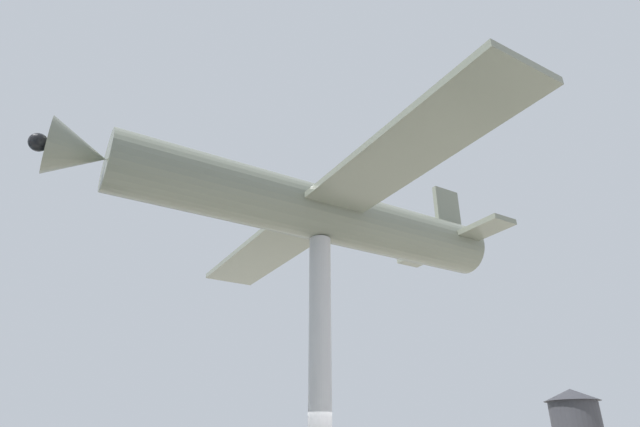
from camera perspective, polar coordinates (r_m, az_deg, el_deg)
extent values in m
cylinder|color=#B7B7BC|center=(13.91, 0.00, -17.00)|extent=(0.62, 0.62, 7.31)
cylinder|color=slate|center=(15.23, 0.00, 0.00)|extent=(2.14, 12.42, 1.69)
cube|color=slate|center=(15.23, 0.00, 0.00)|extent=(15.37, 2.57, 0.18)
cube|color=slate|center=(18.42, 14.76, -3.33)|extent=(4.93, 1.18, 0.18)
cube|color=slate|center=(18.85, 14.40, -0.24)|extent=(0.22, 1.11, 2.11)
cone|color=slate|center=(13.53, -26.01, 6.32)|extent=(1.48, 1.37, 1.43)
sphere|color=black|center=(13.54, -29.51, 7.09)|extent=(0.44, 0.44, 0.44)
cone|color=#2D2D33|center=(9.28, 26.75, -18.03)|extent=(0.84, 0.84, 0.18)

